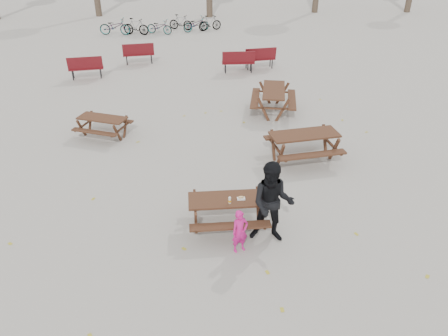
{
  "coord_description": "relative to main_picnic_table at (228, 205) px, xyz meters",
  "views": [
    {
      "loc": [
        -0.8,
        -8.2,
        6.36
      ],
      "look_at": [
        0.0,
        1.0,
        1.0
      ],
      "focal_mm": 35.0,
      "sensor_mm": 36.0,
      "label": 1
    }
  ],
  "objects": [
    {
      "name": "bicycle_row",
      "position": [
        -2.28,
        19.81,
        -0.12
      ],
      "size": [
        7.6,
        2.12,
        1.0
      ],
      "color": "black",
      "rests_on": "ground"
    },
    {
      "name": "soda_bottle",
      "position": [
        0.02,
        -0.19,
        0.26
      ],
      "size": [
        0.07,
        0.07,
        0.17
      ],
      "color": "silver",
      "rests_on": "main_picnic_table"
    },
    {
      "name": "main_picnic_table",
      "position": [
        0.0,
        0.0,
        0.0
      ],
      "size": [
        1.8,
        1.45,
        0.78
      ],
      "color": "#3A1E15",
      "rests_on": "ground"
    },
    {
      "name": "adult",
      "position": [
        0.92,
        -0.55,
        0.39
      ],
      "size": [
        1.09,
        0.93,
        1.95
      ],
      "primitive_type": "imported",
      "rotation": [
        0.0,
        0.0,
        -0.23
      ],
      "color": "black",
      "rests_on": "ground"
    },
    {
      "name": "bread_roll",
      "position": [
        0.3,
        -0.06,
        0.25
      ],
      "size": [
        0.14,
        0.06,
        0.05
      ],
      "primitive_type": "ellipsoid",
      "color": "tan",
      "rests_on": "food_tray"
    },
    {
      "name": "fallen_leaves",
      "position": [
        0.5,
        2.5,
        -0.58
      ],
      "size": [
        11.0,
        11.0,
        0.01
      ],
      "primitive_type": null,
      "color": "#AB9F29",
      "rests_on": "ground"
    },
    {
      "name": "park_bench_row",
      "position": [
        -1.04,
        12.06,
        -0.07
      ],
      "size": [
        9.52,
        2.76,
        1.03
      ],
      "color": "maroon",
      "rests_on": "ground"
    },
    {
      "name": "picnic_table_east",
      "position": [
        2.54,
        3.03,
        -0.16
      ],
      "size": [
        2.2,
        1.87,
        0.86
      ],
      "primitive_type": null,
      "rotation": [
        0.0,
        0.0,
        0.14
      ],
      "color": "#3A1E15",
      "rests_on": "ground"
    },
    {
      "name": "picnic_table_far",
      "position": [
        2.33,
        6.75,
        -0.15
      ],
      "size": [
        2.0,
        2.3,
        0.87
      ],
      "primitive_type": null,
      "rotation": [
        0.0,
        0.0,
        1.37
      ],
      "color": "#3A1E15",
      "rests_on": "ground"
    },
    {
      "name": "picnic_table_north",
      "position": [
        -3.62,
        5.15,
        -0.25
      ],
      "size": [
        1.94,
        1.77,
        0.68
      ],
      "primitive_type": null,
      "rotation": [
        0.0,
        0.0,
        -0.39
      ],
      "color": "#3A1E15",
      "rests_on": "ground"
    },
    {
      "name": "food_tray",
      "position": [
        0.3,
        -0.06,
        0.21
      ],
      "size": [
        0.18,
        0.11,
        0.03
      ],
      "primitive_type": "cube",
      "color": "white",
      "rests_on": "main_picnic_table"
    },
    {
      "name": "child",
      "position": [
        0.18,
        -0.88,
        -0.07
      ],
      "size": [
        0.44,
        0.36,
        1.03
      ],
      "primitive_type": "imported",
      "rotation": [
        0.0,
        0.0,
        0.36
      ],
      "color": "#CD197B",
      "rests_on": "ground"
    },
    {
      "name": "ground",
      "position": [
        0.0,
        0.0,
        -0.59
      ],
      "size": [
        80.0,
        80.0,
        0.0
      ],
      "primitive_type": "plane",
      "color": "gray",
      "rests_on": "ground"
    }
  ]
}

